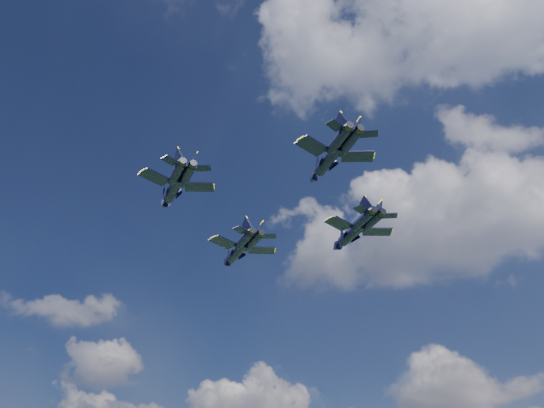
{
  "coord_description": "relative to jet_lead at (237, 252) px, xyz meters",
  "views": [
    {
      "loc": [
        31.84,
        -70.38,
        6.53
      ],
      "look_at": [
        -6.21,
        -0.16,
        54.66
      ],
      "focal_mm": 40.0,
      "sensor_mm": 36.0,
      "label": 1
    }
  ],
  "objects": [
    {
      "name": "jet_lead",
      "position": [
        0.0,
        0.0,
        0.0
      ],
      "size": [
        15.25,
        12.79,
        3.86
      ],
      "rotation": [
        0.0,
        0.0,
        0.94
      ],
      "color": "black"
    },
    {
      "name": "jet_slot",
      "position": [
        26.42,
        -19.84,
        -1.21
      ],
      "size": [
        13.46,
        12.36,
        3.52
      ],
      "rotation": [
        0.0,
        0.0,
        0.86
      ],
      "color": "black"
    },
    {
      "name": "jet_left",
      "position": [
        3.7,
        -23.93,
        -1.3
      ],
      "size": [
        13.4,
        11.71,
        3.44
      ],
      "rotation": [
        0.0,
        0.0,
        0.9
      ],
      "color": "black"
    },
    {
      "name": "jet_right",
      "position": [
        21.14,
        1.52,
        -1.08
      ],
      "size": [
        14.74,
        12.99,
        3.79
      ],
      "rotation": [
        0.0,
        0.0,
        0.89
      ],
      "color": "black"
    }
  ]
}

